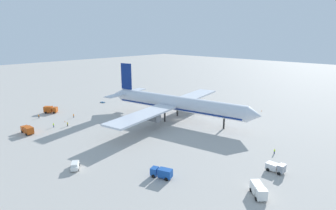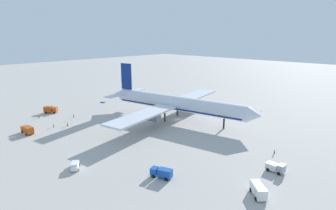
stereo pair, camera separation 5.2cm
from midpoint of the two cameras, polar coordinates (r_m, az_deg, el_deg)
ground_plane at (r=117.84m, az=1.94°, el=-3.07°), size 600.00×600.00×0.00m
airliner at (r=116.67m, az=1.41°, el=0.37°), size 71.53×73.37×22.53m
service_truck_0 at (r=138.83m, az=-23.31°, el=-0.85°), size 5.92×5.75×3.08m
service_truck_1 at (r=113.69m, az=-27.23°, el=-4.58°), size 6.49×2.81×2.78m
service_truck_2 at (r=67.57m, az=18.33°, el=-16.42°), size 5.54×5.52×2.83m
service_truck_3 at (r=79.65m, az=21.55°, el=-11.98°), size 4.80×2.67×2.58m
service_truck_4 at (r=71.62m, az=-1.30°, el=-13.89°), size 5.97×3.78×2.54m
service_van at (r=80.11m, az=-18.81°, el=-11.80°), size 4.97×4.20×1.97m
baggage_cart_0 at (r=151.34m, az=-13.45°, el=0.58°), size 3.24×1.85×0.40m
ground_worker_0 at (r=132.42m, az=-25.32°, el=-2.12°), size 0.42×0.42×1.74m
ground_worker_1 at (r=90.91m, az=21.31°, el=-8.97°), size 0.54×0.54×1.64m
ground_worker_2 at (r=117.10m, az=-22.74°, el=-3.89°), size 0.56×0.56×1.73m
ground_worker_3 at (r=116.31m, az=-20.20°, el=-3.75°), size 0.57×0.57×1.78m
ground_worker_4 at (r=127.49m, az=-19.06°, el=-2.13°), size 0.56×0.56×1.65m
traffic_cone_0 at (r=137.95m, az=18.90°, el=-1.14°), size 0.36×0.36×0.55m
traffic_cone_1 at (r=122.41m, az=-20.67°, el=-3.22°), size 0.36×0.36×0.55m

